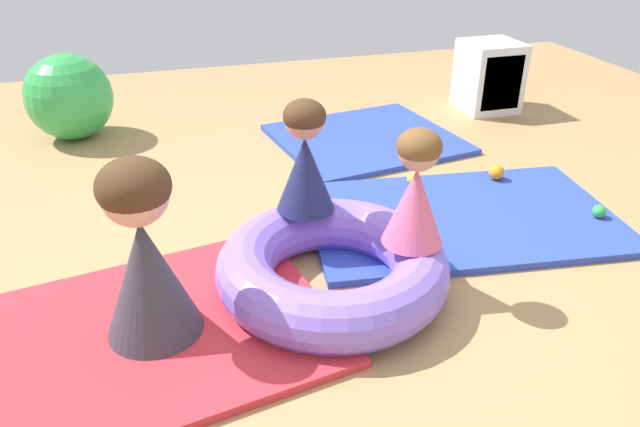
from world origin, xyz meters
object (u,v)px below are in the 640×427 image
Objects in this scene: exercise_ball_large at (69,97)px; adult_seated at (144,253)px; child_in_navy at (305,158)px; play_ball_orange at (497,172)px; play_ball_yellow at (412,179)px; storage_cube at (490,77)px; play_ball_red at (365,234)px; inflatable_cushion at (332,267)px; child_in_pink at (416,189)px; play_ball_green at (599,211)px; play_ball_blue at (247,274)px.

adult_seated is at bearing -79.90° from exercise_ball_large.
play_ball_orange is (1.36, 0.44, -0.45)m from child_in_navy.
storage_cube reaches higher than play_ball_yellow.
adult_seated is at bearing -157.36° from play_ball_orange.
play_ball_red reaches higher than play_ball_orange.
inflatable_cushion is 2.00× the size of child_in_pink.
play_ball_orange is at bearing 115.29° from play_ball_green.
play_ball_green is 1.98m from storage_cube.
play_ball_orange is at bearing -117.99° from storage_cube.
child_in_navy is 2.72m from storage_cube.
adult_seated is 11.04× the size of play_ball_yellow.
play_ball_yellow is at bearing 31.98° from play_ball_blue.
storage_cube is (2.41, 1.97, 0.20)m from play_ball_blue.
play_ball_orange reaches higher than play_ball_green.
play_ball_yellow is (0.52, 0.57, -0.02)m from play_ball_red.
child_in_navy reaches higher than inflatable_cushion.
adult_seated is 2.46m from play_ball_green.
inflatable_cushion is 14.32× the size of play_ball_green.
inflatable_cushion is at bearing -6.99° from child_in_navy.
adult_seated is 2.56m from exercise_ball_large.
play_ball_yellow is at bearing 47.59° from inflatable_cushion.
exercise_ball_large reaches higher than play_ball_yellow.
play_ball_yellow is 0.11× the size of exercise_ball_large.
adult_seated reaches higher than play_ball_orange.
exercise_ball_large is at bearing -160.91° from child_in_navy.
adult_seated is at bearing 163.27° from child_in_pink.
inflatable_cushion is 1.92× the size of child_in_navy.
play_ball_green is at bearing 72.68° from child_in_navy.
inflatable_cushion is 1.91× the size of storage_cube.
play_ball_green is 1.07m from play_ball_yellow.
play_ball_yellow is (-0.82, 0.68, -0.00)m from play_ball_green.
play_ball_yellow is at bearing 47.54° from play_ball_red.
play_ball_yellow is (0.80, 0.87, -0.06)m from inflatable_cushion.
adult_seated reaches higher than play_ball_green.
play_ball_green is (1.99, 0.05, 0.00)m from play_ball_blue.
play_ball_blue is 1.83m from play_ball_orange.
play_ball_green is 1.35m from play_ball_red.
child_in_navy is at bearing 170.15° from play_ball_red.
play_ball_red reaches higher than play_ball_yellow.
play_ball_blue is 2.46m from exercise_ball_large.
play_ball_blue is (-0.37, 0.14, -0.06)m from inflatable_cushion.
storage_cube is at bearing 35.11° from child_in_pink.
child_in_navy is (-0.37, 0.44, 0.01)m from child_in_pink.
child_in_navy is 2.41m from exercise_ball_large.
play_ball_yellow is (1.60, 0.97, -0.34)m from adult_seated.
child_in_pink is 0.58m from child_in_navy.
play_ball_red is at bearing -134.22° from storage_cube.
play_ball_red is at bearing 82.84° from child_in_pink.
play_ball_yellow is at bearing 171.49° from play_ball_orange.
exercise_ball_large is 3.30m from storage_cube.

